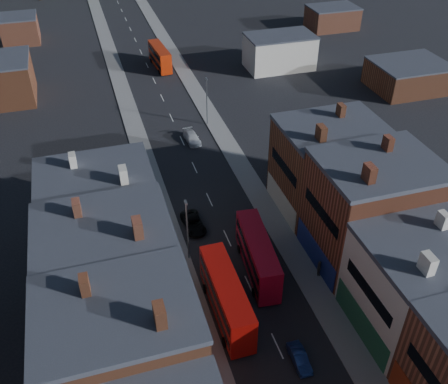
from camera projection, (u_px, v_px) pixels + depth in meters
pavement_west at (147, 167)px, 71.83m from camera, size 3.00×200.00×0.12m
pavement_east at (233, 153)px, 74.88m from camera, size 3.00×200.00×0.12m
lamp_post_2 at (187, 227)px, 53.95m from camera, size 0.25×0.70×8.12m
lamp_post_3 at (207, 98)px, 79.55m from camera, size 0.25×0.70×8.12m
bus_0 at (226, 297)px, 48.68m from camera, size 2.80×10.99×4.75m
bus_1 at (258, 255)px, 53.61m from camera, size 3.42×10.80×4.58m
bus_2 at (160, 57)px, 100.47m from camera, size 3.04×10.05×4.28m
car_1 at (299, 358)px, 45.38m from camera, size 1.29×3.59×1.18m
car_2 at (193, 223)px, 60.75m from camera, size 2.49×5.01×1.36m
car_3 at (192, 138)px, 77.47m from camera, size 2.24×4.84×1.37m
ped_3 at (319, 268)px, 53.93m from camera, size 0.88×1.26×1.96m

